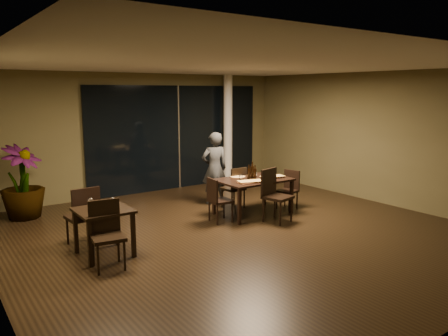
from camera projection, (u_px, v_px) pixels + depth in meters
ground at (238, 232)px, 8.02m from camera, size 8.00×8.00×0.00m
wall_back at (142, 134)px, 11.02m from camera, size 8.00×0.10×3.00m
wall_right at (378, 138)px, 10.06m from camera, size 0.10×8.00×3.00m
ceiling at (239, 64)px, 7.50m from camera, size 8.00×8.00×0.04m
window_panel at (178, 137)px, 11.54m from camera, size 5.00×0.06×2.70m
column at (228, 130)px, 12.06m from camera, size 0.24×0.24×3.00m
main_table at (253, 182)px, 9.11m from camera, size 1.50×1.00×0.75m
side_table at (103, 217)px, 6.79m from camera, size 0.80×0.80×0.75m
chair_main_far at (236, 186)px, 9.55m from camera, size 0.45×0.45×0.92m
chair_main_near at (274, 192)px, 8.63m from camera, size 0.59×0.59×1.05m
chair_main_left at (217, 198)px, 8.55m from camera, size 0.45×0.45×0.89m
chair_main_right at (289, 187)px, 9.60m from camera, size 0.47×0.47×0.84m
chair_side_far at (84, 213)px, 7.19m from camera, size 0.50×0.50×1.02m
chair_side_near at (106, 230)px, 6.37m from camera, size 0.52×0.52×0.99m
diner at (214, 168)px, 9.90m from camera, size 0.63×0.50×1.65m
potted_plant at (22, 182)px, 8.79m from camera, size 1.15×1.15×1.50m
pizza_board_left at (250, 182)px, 8.73m from camera, size 0.55×0.31×0.01m
pizza_board_right at (272, 177)px, 9.21m from camera, size 0.57×0.41×0.01m
oblong_pizza_left at (251, 181)px, 8.73m from camera, size 0.52×0.34×0.02m
oblong_pizza_right at (272, 177)px, 9.21m from camera, size 0.52×0.29×0.02m
round_pizza at (238, 177)px, 9.27m from camera, size 0.31×0.31×0.01m
bottle_a at (249, 172)px, 9.09m from camera, size 0.07×0.07×0.30m
bottle_b at (255, 172)px, 9.08m from camera, size 0.06×0.06×0.29m
bottle_c at (252, 170)px, 9.15m from camera, size 0.08×0.08×0.35m
tumbler_left at (241, 177)px, 9.04m from camera, size 0.08×0.08×0.10m
tumbler_right at (255, 175)px, 9.31m from camera, size 0.08×0.08×0.10m
napkin_near at (274, 176)px, 9.35m from camera, size 0.20×0.16×0.01m
napkin_far at (266, 175)px, 9.50m from camera, size 0.19×0.13×0.01m
wine_glass_a at (91, 204)px, 6.70m from camera, size 0.08×0.08×0.18m
wine_glass_b at (113, 203)px, 6.82m from camera, size 0.07×0.07×0.16m
side_napkin at (107, 211)px, 6.64m from camera, size 0.20×0.15×0.01m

